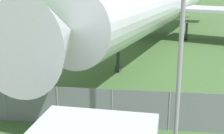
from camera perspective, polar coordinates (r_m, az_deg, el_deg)
The scene contains 4 objects.
perimeter_fence at distance 14.71m, azimuth -9.97°, elevation -6.92°, with size 56.07×0.07×1.83m.
airplane at distance 34.43m, azimuth 9.02°, elevation 11.35°, with size 38.99×47.87×12.81m.
tree_left_of_cabin at distance 16.21m, azimuth -18.49°, elevation 7.65°, with size 3.77×3.77×6.57m.
light_mast at distance 10.58m, azimuth 12.86°, elevation 9.93°, with size 0.44×0.44×9.22m.
Camera 1 is at (4.28, -2.70, 6.50)m, focal length 50.00 mm.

